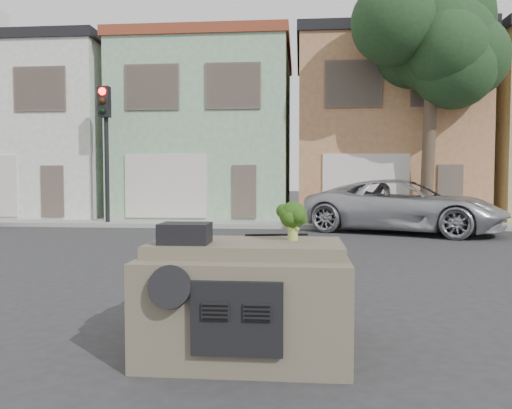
# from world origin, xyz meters

# --- Properties ---
(ground_plane) EXTENTS (120.00, 120.00, 0.00)m
(ground_plane) POSITION_xyz_m (0.00, 0.00, 0.00)
(ground_plane) COLOR #303033
(ground_plane) RESTS_ON ground
(sidewalk) EXTENTS (40.00, 3.00, 0.15)m
(sidewalk) POSITION_xyz_m (0.00, 10.50, 0.07)
(sidewalk) COLOR gray
(sidewalk) RESTS_ON ground
(townhouse_white) EXTENTS (7.20, 8.20, 7.55)m
(townhouse_white) POSITION_xyz_m (-11.00, 14.50, 3.77)
(townhouse_white) COLOR silver
(townhouse_white) RESTS_ON ground
(townhouse_mint) EXTENTS (7.20, 8.20, 7.55)m
(townhouse_mint) POSITION_xyz_m (-3.50, 14.50, 3.77)
(townhouse_mint) COLOR #8DB891
(townhouse_mint) RESTS_ON ground
(townhouse_tan) EXTENTS (7.20, 8.20, 7.55)m
(townhouse_tan) POSITION_xyz_m (4.00, 14.50, 3.77)
(townhouse_tan) COLOR #B17B51
(townhouse_tan) RESTS_ON ground
(silver_pickup) EXTENTS (6.80, 5.16, 1.72)m
(silver_pickup) POSITION_xyz_m (3.89, 8.27, 0.00)
(silver_pickup) COLOR #B2B3BA
(silver_pickup) RESTS_ON ground
(traffic_signal) EXTENTS (0.40, 0.40, 5.10)m
(traffic_signal) POSITION_xyz_m (-6.50, 9.50, 2.55)
(traffic_signal) COLOR black
(traffic_signal) RESTS_ON ground
(tree_near) EXTENTS (4.40, 4.00, 8.50)m
(tree_near) POSITION_xyz_m (5.00, 9.80, 4.25)
(tree_near) COLOR #1E381C
(tree_near) RESTS_ON ground
(car_dashboard) EXTENTS (2.00, 1.80, 1.12)m
(car_dashboard) POSITION_xyz_m (0.00, -3.00, 0.56)
(car_dashboard) COLOR #645B49
(car_dashboard) RESTS_ON ground
(instrument_hump) EXTENTS (0.48, 0.38, 0.20)m
(instrument_hump) POSITION_xyz_m (-0.58, -3.35, 1.22)
(instrument_hump) COLOR black
(instrument_hump) RESTS_ON car_dashboard
(wiper_arm) EXTENTS (0.69, 0.15, 0.02)m
(wiper_arm) POSITION_xyz_m (0.28, -2.62, 1.13)
(wiper_arm) COLOR black
(wiper_arm) RESTS_ON car_dashboard
(broccoli) EXTENTS (0.43, 0.43, 0.41)m
(broccoli) POSITION_xyz_m (0.47, -3.00, 1.32)
(broccoli) COLOR #1E3B0E
(broccoli) RESTS_ON car_dashboard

